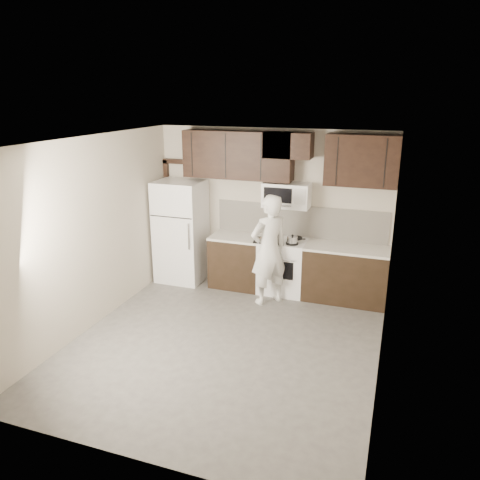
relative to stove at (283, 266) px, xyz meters
The scene contains 14 objects.
floor 2.02m from the stove, 98.80° to the right, with size 4.50×4.50×0.00m, color #4E4B49.
back_wall 0.99m from the stove, 133.94° to the left, with size 4.00×4.00×0.00m, color #B7AF9C.
ceiling 2.98m from the stove, 98.80° to the right, with size 4.50×4.50×0.00m, color white.
counter_run 0.30m from the stove, ahead, with size 2.95×0.64×0.91m.
stove is the anchor object (origin of this frame).
backsplash 0.80m from the stove, 56.25° to the left, with size 2.90×0.02×0.54m, color silver.
upper_cabinets 1.83m from the stove, 124.04° to the left, with size 3.48×0.35×0.78m.
microwave 1.20m from the stove, 90.10° to the left, with size 0.76×0.42×0.40m.
refrigerator 1.90m from the stove, behind, with size 0.80×0.76×1.80m.
door_trim 2.37m from the stove, behind, with size 0.50×0.08×2.12m.
saucepan 0.57m from the stove, 39.11° to the right, with size 0.29×0.17×0.16m.
baking_tray 0.54m from the stove, 150.62° to the right, with size 0.42×0.32×0.02m, color black.
pizza 0.55m from the stove, 150.62° to the right, with size 0.29×0.29×0.02m, color tan.
person 0.66m from the stove, 102.50° to the right, with size 0.65×0.43×1.78m, color white.
Camera 1 is at (2.04, -5.25, 3.26)m, focal length 35.00 mm.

